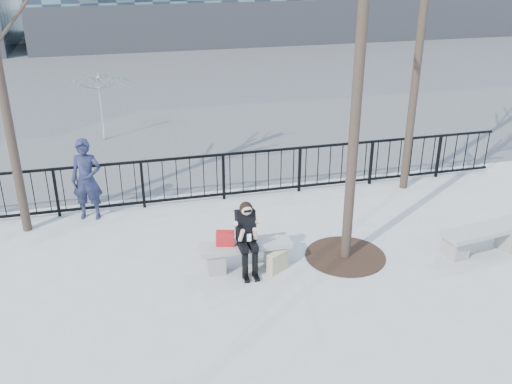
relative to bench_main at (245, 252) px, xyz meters
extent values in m
plane|color=#9D9D98|center=(0.00, 0.00, -0.30)|extent=(120.00, 120.00, 0.00)
cube|color=#474747|center=(0.00, 15.00, -0.30)|extent=(60.00, 23.00, 0.01)
cube|color=black|center=(0.00, 3.00, 0.78)|extent=(14.00, 0.05, 0.05)
cube|color=black|center=(0.00, 3.00, -0.18)|extent=(14.00, 0.05, 0.05)
cube|color=#2D2D30|center=(3.00, 21.96, 0.90)|extent=(18.00, 0.08, 2.40)
cube|color=#2D2D30|center=(20.00, 21.96, 0.90)|extent=(16.00, 0.08, 2.40)
cylinder|color=black|center=(1.90, -0.10, 3.45)|extent=(0.18, 0.18, 7.50)
cylinder|color=black|center=(4.50, 2.60, 3.20)|extent=(0.18, 0.18, 7.00)
cylinder|color=black|center=(1.90, -0.10, -0.29)|extent=(1.50, 1.50, 0.02)
cube|color=slate|center=(-0.55, 0.00, -0.10)|extent=(0.32, 0.38, 0.40)
cube|color=slate|center=(0.55, 0.00, -0.10)|extent=(0.32, 0.38, 0.40)
cube|color=gray|center=(0.00, 0.00, 0.14)|extent=(1.65, 0.46, 0.09)
cube|color=slate|center=(3.89, -0.58, -0.09)|extent=(0.34, 0.40, 0.43)
cube|color=slate|center=(5.06, -0.58, -0.09)|extent=(0.34, 0.40, 0.43)
cube|color=gray|center=(4.48, -0.58, 0.17)|extent=(1.75, 0.49, 0.10)
cube|color=#AF1518|center=(-0.35, 0.02, 0.32)|extent=(0.35, 0.23, 0.27)
cube|color=#C1B888|center=(0.52, -0.27, -0.11)|extent=(0.42, 0.34, 0.38)
imported|color=black|center=(-2.73, 2.76, 0.57)|extent=(0.72, 0.56, 1.75)
imported|color=gold|center=(-2.42, 7.94, 0.69)|extent=(2.49, 2.53, 1.98)
camera|label=1|loc=(-2.00, -8.68, 5.16)|focal=40.00mm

